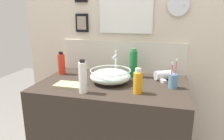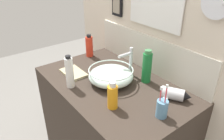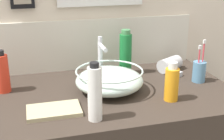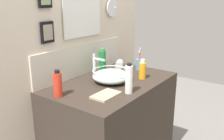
# 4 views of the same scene
# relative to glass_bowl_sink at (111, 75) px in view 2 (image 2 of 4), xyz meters

# --- Properties ---
(vanity_counter) EXTENTS (1.10, 0.68, 0.85)m
(vanity_counter) POSITION_rel_glass_bowl_sink_xyz_m (0.02, -0.00, -0.48)
(vanity_counter) COLOR #382D26
(vanity_counter) RESTS_ON ground
(back_panel) EXTENTS (1.83, 0.10, 2.47)m
(back_panel) POSITION_rel_glass_bowl_sink_xyz_m (0.02, 0.37, 0.32)
(back_panel) COLOR beige
(back_panel) RESTS_ON ground
(glass_bowl_sink) EXTENTS (0.31, 0.31, 0.10)m
(glass_bowl_sink) POSITION_rel_glass_bowl_sink_xyz_m (0.00, 0.00, 0.00)
(glass_bowl_sink) COLOR silver
(glass_bowl_sink) RESTS_ON vanity_counter
(faucet) EXTENTS (0.02, 0.12, 0.21)m
(faucet) POSITION_rel_glass_bowl_sink_xyz_m (0.00, 0.16, 0.07)
(faucet) COLOR silver
(faucet) RESTS_ON vanity_counter
(hair_drier) EXTENTS (0.19, 0.19, 0.07)m
(hair_drier) POSITION_rel_glass_bowl_sink_xyz_m (0.39, 0.18, -0.02)
(hair_drier) COLOR silver
(hair_drier) RESTS_ON vanity_counter
(toothbrush_cup) EXTENTS (0.06, 0.06, 0.21)m
(toothbrush_cup) POSITION_rel_glass_bowl_sink_xyz_m (0.45, -0.00, -0.00)
(toothbrush_cup) COLOR #598CB2
(toothbrush_cup) RESTS_ON vanity_counter
(spray_bottle) EXTENTS (0.06, 0.06, 0.23)m
(spray_bottle) POSITION_rel_glass_bowl_sink_xyz_m (0.14, 0.20, 0.06)
(spray_bottle) COLOR #197233
(spray_bottle) RESTS_ON vanity_counter
(lotion_bottle) EXTENTS (0.06, 0.06, 0.19)m
(lotion_bottle) POSITION_rel_glass_bowl_sink_xyz_m (-0.46, 0.12, 0.04)
(lotion_bottle) COLOR red
(lotion_bottle) RESTS_ON vanity_counter
(soap_dispenser) EXTENTS (0.06, 0.06, 0.17)m
(soap_dispenser) POSITION_rel_glass_bowl_sink_xyz_m (0.23, -0.16, 0.02)
(soap_dispenser) COLOR orange
(soap_dispenser) RESTS_ON vanity_counter
(shampoo_bottle) EXTENTS (0.05, 0.05, 0.22)m
(shampoo_bottle) POSITION_rel_glass_bowl_sink_xyz_m (-0.12, -0.25, 0.05)
(shampoo_bottle) COLOR white
(shampoo_bottle) RESTS_ON vanity_counter
(hand_towel) EXTENTS (0.21, 0.13, 0.02)m
(hand_towel) POSITION_rel_glass_bowl_sink_xyz_m (-0.26, -0.15, -0.05)
(hand_towel) COLOR tan
(hand_towel) RESTS_ON vanity_counter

